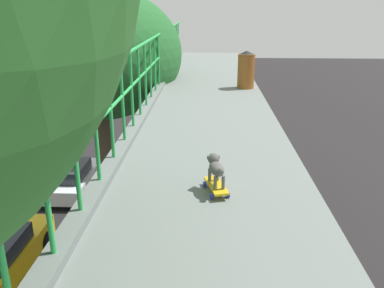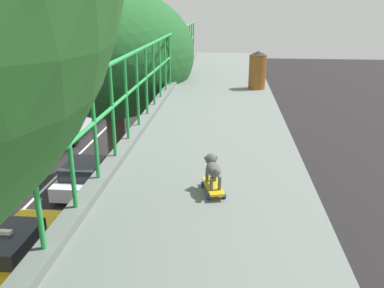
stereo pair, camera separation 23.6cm
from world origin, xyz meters
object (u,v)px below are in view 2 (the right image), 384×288
car_yellow_cab_fifth (12,254)px  litter_bin (257,70)px  car_white_seventh (86,175)px  toy_skateboard (213,187)px  city_bus (71,103)px  small_dog (213,167)px

car_yellow_cab_fifth → litter_bin: (7.04, -0.12, 5.66)m
car_yellow_cab_fifth → car_white_seventh: size_ratio=1.17×
car_white_seventh → toy_skateboard: 14.38m
car_white_seventh → litter_bin: litter_bin is taller
car_white_seventh → toy_skateboard: (6.09, -11.88, 5.34)m
toy_skateboard → car_yellow_cab_fifth: bearing=137.0°
city_bus → small_dog: 23.30m
small_dog → litter_bin: 5.75m
car_white_seventh → city_bus: 9.63m
car_white_seventh → litter_bin: bearing=-41.9°
city_bus → litter_bin: 18.95m
toy_skateboard → car_white_seventh: bearing=117.1°
city_bus → small_dog: (10.01, -20.57, 4.40)m
car_yellow_cab_fifth → litter_bin: 9.03m
city_bus → small_dog: size_ratio=29.13×
city_bus → toy_skateboard: 23.28m
litter_bin → car_white_seventh: bearing=138.1°
toy_skateboard → litter_bin: bearing=82.1°
small_dog → litter_bin: bearing=82.0°
small_dog → city_bus: bearing=115.9°
city_bus → small_dog: bearing=-64.1°
car_yellow_cab_fifth → litter_bin: size_ratio=5.11×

